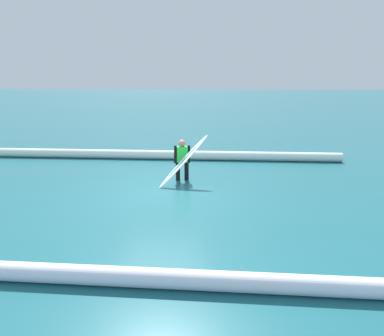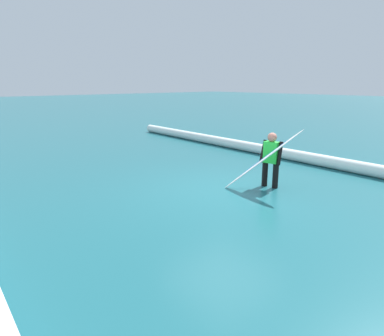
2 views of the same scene
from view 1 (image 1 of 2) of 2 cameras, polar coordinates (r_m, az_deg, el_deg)
name	(u,v)px [view 1 (image 1 of 2)]	position (r m, az deg, el deg)	size (l,w,h in m)	color
ground_plane	(161,189)	(11.17, -4.80, -3.24)	(123.82, 123.82, 0.00)	#1D5F68
surfer	(182,158)	(11.86, -1.52, 1.55)	(0.51, 0.28, 1.33)	black
surfboard	(184,161)	(11.43, -1.27, 1.09)	(1.62, 1.14, 1.52)	white
wave_crest_foreground	(139,154)	(15.08, -8.12, 2.08)	(0.36, 0.36, 15.90)	white
wave_crest_midground	(17,272)	(7.11, -25.23, -14.15)	(0.33, 0.33, 21.88)	white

